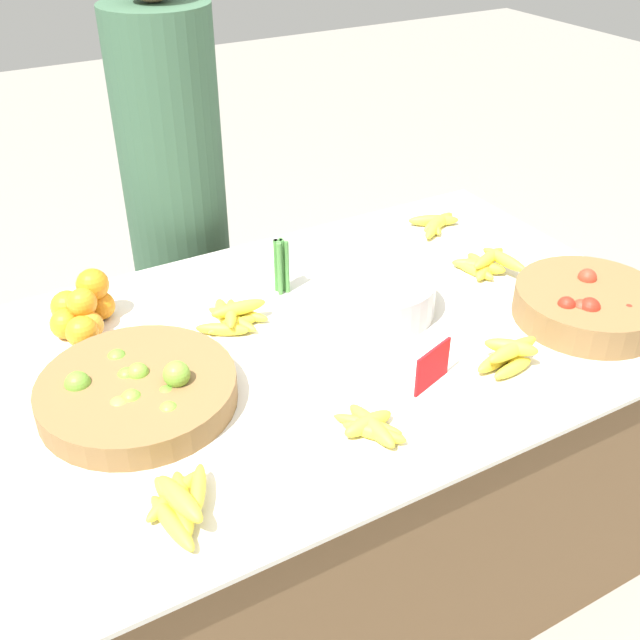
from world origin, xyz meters
TOP-DOWN VIEW (x-y plane):
  - ground_plane at (0.00, 0.00)m, footprint 12.00×12.00m
  - market_table at (0.00, 0.00)m, footprint 1.68×1.04m
  - lime_bowl at (-0.45, -0.02)m, footprint 0.41×0.41m
  - tomato_basket at (0.61, -0.25)m, footprint 0.36×0.36m
  - orange_pile at (-0.47, 0.31)m, footprint 0.16×0.20m
  - metal_bowl at (0.18, 0.03)m, footprint 0.28×0.28m
  - price_sign at (0.12, -0.27)m, footprint 0.11×0.04m
  - veg_bundle at (0.02, 0.24)m, footprint 0.03×0.03m
  - banana_bunch_front_left at (0.54, 0.05)m, footprint 0.15×0.19m
  - banana_bunch_front_right at (-0.16, 0.15)m, footprint 0.19×0.18m
  - banana_bunch_middle_left at (0.59, 0.33)m, footprint 0.18×0.15m
  - banana_bunch_back_center at (0.31, -0.30)m, footprint 0.17×0.11m
  - banana_bunch_middle_right at (-0.48, -0.35)m, footprint 0.15×0.19m
  - banana_bunch_front_center at (-0.08, -0.34)m, footprint 0.12×0.15m
  - vendor_person at (-0.06, 0.78)m, footprint 0.30×0.30m

SIDE VIEW (x-z plane):
  - ground_plane at x=0.00m, z-range 0.00..0.00m
  - market_table at x=0.00m, z-range 0.00..0.78m
  - vendor_person at x=-0.06m, z-range -0.06..1.52m
  - banana_bunch_front_center at x=-0.08m, z-range 0.78..0.82m
  - banana_bunch_middle_left at x=0.59m, z-range 0.78..0.82m
  - banana_bunch_front_right at x=-0.16m, z-range 0.78..0.84m
  - banana_bunch_middle_right at x=-0.48m, z-range 0.78..0.84m
  - banana_bunch_front_left at x=0.54m, z-range 0.78..0.84m
  - banana_bunch_back_center at x=0.31m, z-range 0.78..0.84m
  - lime_bowl at x=-0.45m, z-range 0.76..0.87m
  - tomato_basket at x=0.61m, z-range 0.77..0.87m
  - metal_bowl at x=0.18m, z-range 0.78..0.88m
  - price_sign at x=0.12m, z-range 0.78..0.88m
  - orange_pile at x=-0.47m, z-range 0.77..0.90m
  - veg_bundle at x=0.02m, z-range 0.78..0.93m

